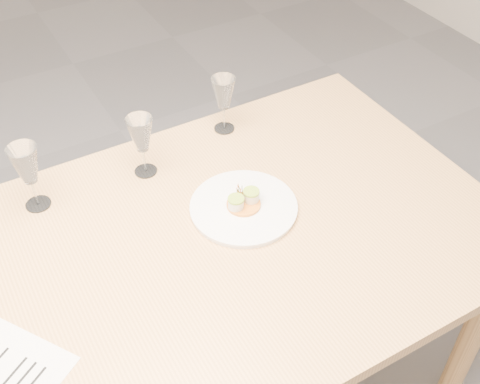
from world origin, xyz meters
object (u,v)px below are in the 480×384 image
dinner_plate (244,206)px  wine_glass_4 (224,94)px  wine_glass_3 (141,136)px  dining_table (61,322)px  recipe_sheet (6,371)px  wine_glass_2 (26,166)px

dinner_plate → wine_glass_4: size_ratio=1.59×
dinner_plate → wine_glass_3: (-0.17, 0.28, 0.12)m
dining_table → wine_glass_4: wine_glass_4 is taller
dinner_plate → recipe_sheet: dinner_plate is taller
wine_glass_3 → wine_glass_4: wine_glass_3 is taller
dinner_plate → wine_glass_3: 0.35m
dinner_plate → wine_glass_3: wine_glass_3 is taller
wine_glass_4 → wine_glass_2: bearing=-175.3°
dinner_plate → wine_glass_2: size_ratio=1.48×
recipe_sheet → wine_glass_2: wine_glass_2 is taller
dining_table → dinner_plate: size_ratio=8.08×
wine_glass_3 → recipe_sheet: bearing=-138.7°
wine_glass_3 → wine_glass_2: bearing=176.8°
wine_glass_2 → dining_table: bearing=-100.1°
dining_table → wine_glass_2: wine_glass_2 is taller
recipe_sheet → wine_glass_3: bearing=7.8°
dinner_plate → recipe_sheet: bearing=-165.7°
dinner_plate → wine_glass_2: wine_glass_2 is taller
recipe_sheet → wine_glass_4: size_ratio=1.67×
dining_table → wine_glass_4: (0.68, 0.41, 0.20)m
wine_glass_3 → wine_glass_4: 0.31m
dining_table → dinner_plate: bearing=6.2°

